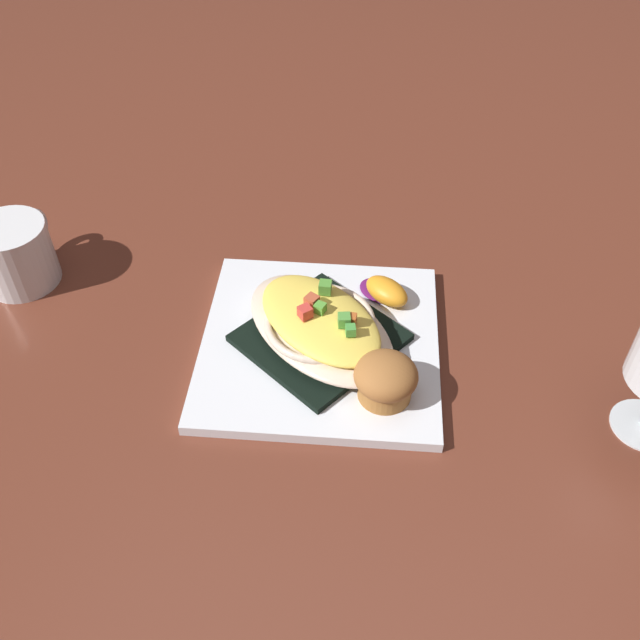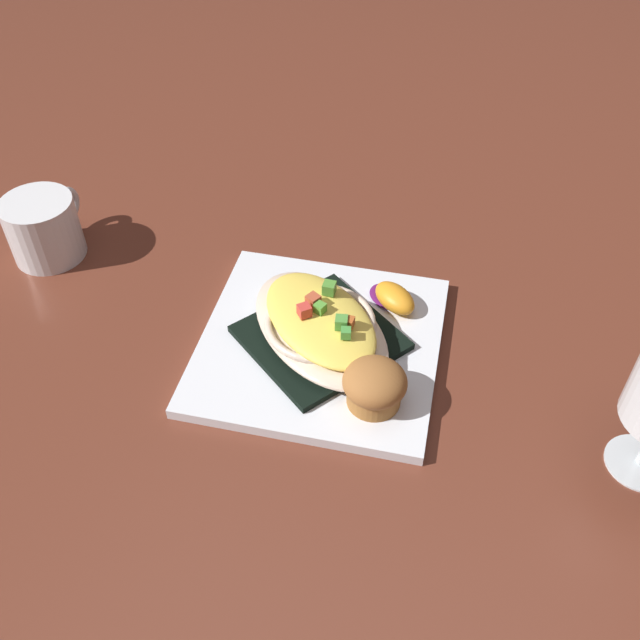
{
  "view_description": "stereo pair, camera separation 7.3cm",
  "coord_description": "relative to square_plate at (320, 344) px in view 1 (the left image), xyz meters",
  "views": [
    {
      "loc": [
        0.51,
        0.09,
        0.56
      ],
      "look_at": [
        0.0,
        0.0,
        0.04
      ],
      "focal_mm": 39.79,
      "sensor_mm": 36.0,
      "label": 1
    },
    {
      "loc": [
        0.49,
        0.16,
        0.56
      ],
      "look_at": [
        0.0,
        0.0,
        0.04
      ],
      "focal_mm": 39.79,
      "sensor_mm": 36.0,
      "label": 2
    }
  ],
  "objects": [
    {
      "name": "muffin",
      "position": [
        0.06,
        0.08,
        0.03
      ],
      "size": [
        0.06,
        0.06,
        0.05
      ],
      "color": "#A0672F",
      "rests_on": "square_plate"
    },
    {
      "name": "folded_napkin",
      "position": [
        0.0,
        0.0,
        0.01
      ],
      "size": [
        0.2,
        0.2,
        0.01
      ],
      "primitive_type": "cube",
      "rotation": [
        0.0,
        0.0,
        0.96
      ],
      "color": "black",
      "rests_on": "square_plate"
    },
    {
      "name": "coffee_mug",
      "position": [
        -0.05,
        -0.36,
        0.03
      ],
      "size": [
        0.11,
        0.09,
        0.08
      ],
      "color": "white",
      "rests_on": "ground_plane"
    },
    {
      "name": "gratin_dish",
      "position": [
        -0.0,
        0.0,
        0.03
      ],
      "size": [
        0.21,
        0.22,
        0.05
      ],
      "color": "beige",
      "rests_on": "folded_napkin"
    },
    {
      "name": "ground_plane",
      "position": [
        0.0,
        0.0,
        -0.01
      ],
      "size": [
        2.6,
        2.6,
        0.0
      ],
      "primitive_type": "plane",
      "color": "brown"
    },
    {
      "name": "orange_garnish",
      "position": [
        -0.08,
        0.06,
        0.02
      ],
      "size": [
        0.07,
        0.07,
        0.02
      ],
      "color": "#591657",
      "rests_on": "square_plate"
    },
    {
      "name": "square_plate",
      "position": [
        0.0,
        0.0,
        0.0
      ],
      "size": [
        0.27,
        0.27,
        0.01
      ],
      "primitive_type": "cube",
      "rotation": [
        0.0,
        0.0,
        0.1
      ],
      "color": "white",
      "rests_on": "ground_plane"
    }
  ]
}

